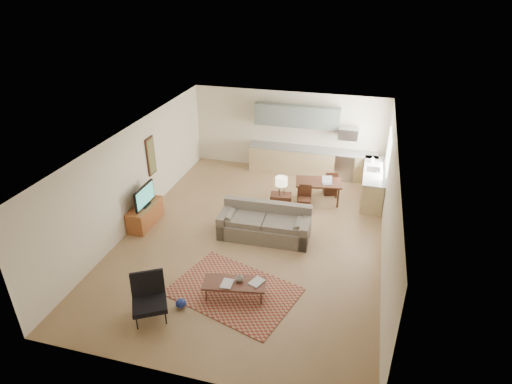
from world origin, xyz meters
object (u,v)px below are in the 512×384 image
(armchair, at_px, (149,300))
(console_table, at_px, (281,205))
(sofa, at_px, (265,223))
(tv_credenza, at_px, (145,215))
(dining_table, at_px, (318,192))
(coffee_table, at_px, (235,290))

(armchair, relative_size, console_table, 1.30)
(sofa, distance_m, armchair, 3.72)
(armchair, height_order, console_table, armchair)
(tv_credenza, relative_size, dining_table, 0.95)
(coffee_table, height_order, tv_credenza, tv_credenza)
(armchair, xyz_separation_m, console_table, (1.67, 4.56, -0.10))
(sofa, bearing_deg, tv_credenza, -177.66)
(armchair, xyz_separation_m, dining_table, (2.57, 5.65, -0.10))
(armchair, height_order, tv_credenza, armchair)
(coffee_table, distance_m, dining_table, 4.80)
(coffee_table, height_order, dining_table, dining_table)
(sofa, relative_size, dining_table, 1.83)
(console_table, bearing_deg, dining_table, 42.48)
(coffee_table, relative_size, tv_credenza, 1.05)
(sofa, bearing_deg, armchair, -115.25)
(coffee_table, height_order, console_table, console_table)
(console_table, xyz_separation_m, dining_table, (0.90, 1.09, -0.00))
(coffee_table, distance_m, armchair, 1.77)
(sofa, xyz_separation_m, console_table, (0.18, 1.16, -0.08))
(armchair, distance_m, dining_table, 6.21)
(coffee_table, distance_m, console_table, 3.58)
(coffee_table, xyz_separation_m, console_table, (0.22, 3.57, 0.14))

